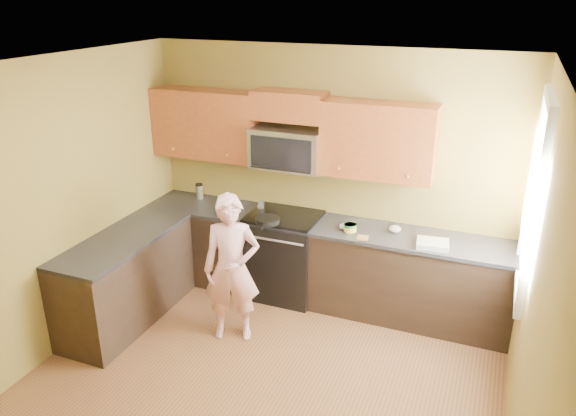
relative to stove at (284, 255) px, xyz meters
The scene contains 25 objects.
floor 1.79m from the stove, 76.57° to the right, with size 4.00×4.00×0.00m, color brown.
ceiling 2.81m from the stove, 76.57° to the right, with size 4.00×4.00×0.00m, color white.
wall_back 1.02m from the stove, 39.09° to the left, with size 4.00×4.00×0.00m, color olive.
wall_left 2.48m from the stove, 133.69° to the right, with size 4.00×4.00×0.00m, color olive.
wall_right 3.05m from the stove, 34.91° to the right, with size 4.00×4.00×0.00m, color olive.
cabinet_back_run 0.40m from the stove, ahead, with size 4.00×0.60×0.88m, color black.
cabinet_left_run 1.69m from the stove, 140.41° to the right, with size 0.60×1.60×0.88m, color black.
countertop_back 0.58m from the stove, ahead, with size 4.00×0.62×0.04m, color black.
countertop_left 1.73m from the stove, 140.19° to the right, with size 0.62×1.60×0.04m, color black.
stove is the anchor object (origin of this frame).
microwave 0.98m from the stove, 90.00° to the left, with size 0.76×0.40×0.42m, color silver, non-canonical shape.
upper_cab_left 1.40m from the stove, behind, with size 1.22×0.33×0.75m, color brown, non-canonical shape.
upper_cab_right 1.36m from the stove, ahead, with size 1.12×0.33×0.75m, color brown, non-canonical shape.
upper_cab_over_mw 1.63m from the stove, 90.00° to the left, with size 0.76×0.33×0.30m, color brown.
window 2.70m from the stove, 11.29° to the right, with size 0.06×1.06×1.66m, color white, non-canonical shape.
woman 0.99m from the stove, 98.86° to the right, with size 0.54×0.35×1.48m, color pink.
frying_pan 0.54m from the stove, 106.98° to the right, with size 0.26×0.44×0.06m, color black, non-canonical shape.
butter_tub 0.88m from the stove, ahead, with size 0.13×0.13×0.10m, color yellow, non-canonical shape.
toast_slice 1.05m from the stove, 12.32° to the right, with size 0.11×0.11×0.01m, color #B27F47.
napkin_a 0.84m from the stove, ahead, with size 0.11×0.12×0.06m, color silver.
napkin_b 1.28m from the stove, ahead, with size 0.12×0.13×0.07m, color silver.
dish_towel 1.66m from the stove, ahead, with size 0.30×0.24×0.05m, color white.
travel_mug 1.24m from the stove, behind, with size 0.08×0.08×0.18m, color silver, non-canonical shape.
glass_a 1.25m from the stove, behind, with size 0.07×0.07×0.12m, color silver.
glass_c 0.60m from the stove, 165.22° to the left, with size 0.07×0.07×0.12m, color silver.
Camera 1 is at (1.68, -3.39, 3.21)m, focal length 34.43 mm.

